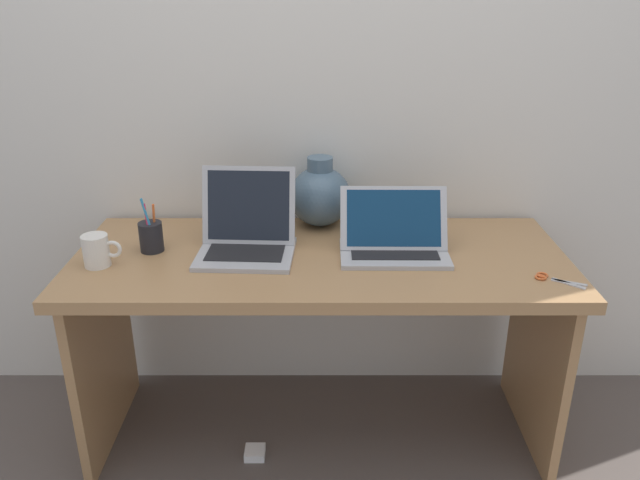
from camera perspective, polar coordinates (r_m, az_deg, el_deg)
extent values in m
plane|color=#564C47|center=(2.41, 0.00, -16.99)|extent=(6.00, 6.00, 0.00)
cube|color=silver|center=(2.24, 0.00, 14.06)|extent=(4.40, 0.04, 2.40)
cube|color=#AD7F51|center=(2.03, 0.00, -1.82)|extent=(1.59, 0.65, 0.04)
cube|color=#AD7F51|center=(2.33, -19.18, -9.70)|extent=(0.03, 0.56, 0.67)
cube|color=#AD7F51|center=(2.33, 19.18, -9.71)|extent=(0.03, 0.56, 0.67)
cube|color=#B2B2B7|center=(2.02, -6.77, -1.26)|extent=(0.32, 0.27, 0.01)
cube|color=black|center=(2.02, -6.78, -1.02)|extent=(0.25, 0.17, 0.00)
cube|color=#B2B2B7|center=(2.06, -6.52, 3.14)|extent=(0.31, 0.10, 0.25)
cube|color=black|center=(2.06, -6.52, 3.14)|extent=(0.27, 0.09, 0.22)
cube|color=#B2B2B7|center=(2.02, 6.77, -1.26)|extent=(0.35, 0.22, 0.01)
cube|color=black|center=(2.02, 6.78, -1.03)|extent=(0.28, 0.13, 0.00)
cube|color=#B2B2B7|center=(2.04, 6.73, 1.98)|extent=(0.35, 0.11, 0.19)
cube|color=navy|center=(2.04, 6.73, 1.98)|extent=(0.30, 0.10, 0.17)
ellipsoid|color=slate|center=(2.23, 0.00, 4.00)|extent=(0.22, 0.22, 0.21)
cylinder|color=slate|center=(2.20, 0.00, 6.95)|extent=(0.09, 0.09, 0.05)
cylinder|color=white|center=(2.05, -19.75, -0.92)|extent=(0.08, 0.08, 0.10)
torus|color=white|center=(2.03, -18.38, -0.80)|extent=(0.06, 0.01, 0.06)
cylinder|color=black|center=(2.11, -15.14, 0.28)|extent=(0.08, 0.08, 0.10)
cylinder|color=orange|center=(2.09, -14.87, 1.54)|extent=(0.02, 0.02, 0.13)
cylinder|color=#338CBF|center=(2.07, -15.38, 1.64)|extent=(0.04, 0.01, 0.16)
cylinder|color=#D83359|center=(2.07, -15.45, 1.39)|extent=(0.02, 0.01, 0.14)
cube|color=#B7B7BC|center=(1.98, 21.77, -3.63)|extent=(0.10, 0.05, 0.00)
cube|color=#B7B7BC|center=(1.97, 21.72, -3.72)|extent=(0.08, 0.08, 0.00)
torus|color=orange|center=(1.98, 19.48, -3.22)|extent=(0.03, 0.04, 0.01)
torus|color=orange|center=(1.99, 19.61, -3.03)|extent=(0.03, 0.04, 0.01)
cube|color=white|center=(2.31, -5.95, -18.73)|extent=(0.07, 0.07, 0.03)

